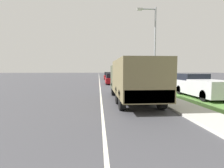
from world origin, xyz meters
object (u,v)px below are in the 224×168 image
car_nearest_ahead (112,79)px  car_second_ahead (108,76)px  lamp_post (153,43)px  military_truck (133,78)px  pickup_truck (201,86)px

car_nearest_ahead → car_second_ahead: size_ratio=1.05×
car_nearest_ahead → lamp_post: bearing=-75.6°
lamp_post → military_truck: bearing=-123.5°
pickup_truck → car_nearest_ahead: bearing=114.3°
pickup_truck → lamp_post: (-3.12, 2.28, 3.57)m
military_truck → car_second_ahead: military_truck is taller
military_truck → pickup_truck: (5.57, 1.43, -0.66)m
car_second_ahead → lamp_post: 24.40m
military_truck → car_nearest_ahead: size_ratio=1.87×
military_truck → pickup_truck: 5.79m
military_truck → car_second_ahead: (-0.12, 27.69, -0.83)m
pickup_truck → lamp_post: size_ratio=0.72×
car_nearest_ahead → pickup_truck: 14.34m
car_nearest_ahead → lamp_post: (2.77, -10.79, 3.73)m
pickup_truck → lamp_post: bearing=143.9°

